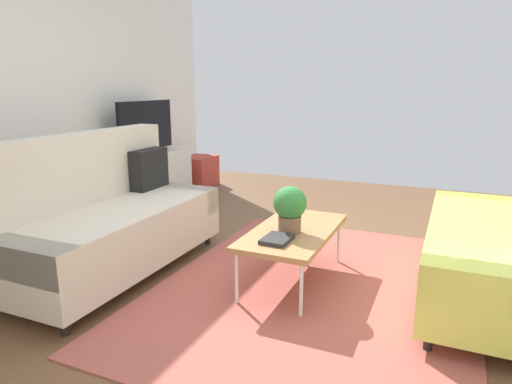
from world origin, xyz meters
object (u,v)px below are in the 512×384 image
at_px(couch_green, 506,241).
at_px(tv, 146,128).
at_px(bottle_0, 136,147).
at_px(potted_plant, 290,207).
at_px(bottle_1, 141,148).
at_px(vase_1, 122,150).
at_px(vase_0, 110,152).
at_px(coffee_table, 293,233).
at_px(tv_console, 148,178).
at_px(storage_trunk, 199,171).
at_px(table_book_0, 278,239).
at_px(couch_beige, 108,218).

height_order(couch_green, tv, tv).
bearing_deg(bottle_0, potted_plant, -118.90).
distance_m(bottle_0, bottle_1, 0.11).
distance_m(potted_plant, vase_1, 2.79).
bearing_deg(vase_1, bottle_1, -20.39).
bearing_deg(vase_0, couch_green, -99.29).
relative_size(coffee_table, potted_plant, 3.21).
distance_m(tv_console, bottle_0, 0.50).
distance_m(vase_1, bottle_0, 0.17).
distance_m(storage_trunk, vase_1, 1.58).
bearing_deg(bottle_1, couch_green, -105.65).
relative_size(coffee_table, vase_1, 7.00).
distance_m(tv_console, vase_1, 0.56).
bearing_deg(table_book_0, vase_1, 60.48).
distance_m(couch_beige, couch_green, 2.92).
relative_size(couch_beige, bottle_1, 12.13).
bearing_deg(vase_1, coffee_table, -114.00).
bearing_deg(potted_plant, tv, 57.07).
height_order(couch_beige, vase_0, couch_beige).
distance_m(couch_green, vase_1, 4.04).
bearing_deg(table_book_0, bottle_1, 55.51).
distance_m(coffee_table, bottle_0, 2.77).
xyz_separation_m(coffee_table, bottle_0, (1.27, 2.44, 0.36)).
distance_m(tv_console, vase_0, 0.71).
bearing_deg(tv, vase_0, 173.12).
xyz_separation_m(table_book_0, vase_1, (1.42, 2.51, 0.28)).
bearing_deg(table_book_0, bottle_0, 57.15).
bearing_deg(storage_trunk, vase_0, 174.90).
distance_m(couch_beige, table_book_0, 1.41).
bearing_deg(couch_green, vase_1, 78.30).
relative_size(couch_green, tv_console, 1.36).
xyz_separation_m(couch_beige, storage_trunk, (3.00, 0.96, -0.22)).
distance_m(coffee_table, potted_plant, 0.23).
xyz_separation_m(tv, vase_0, (-0.58, 0.07, -0.23)).
bearing_deg(storage_trunk, bottle_0, 177.45).
distance_m(couch_beige, potted_plant, 1.46).
xyz_separation_m(coffee_table, table_book_0, (-0.30, 0.01, 0.04)).
bearing_deg(bottle_1, storage_trunk, -2.76).
distance_m(potted_plant, vase_0, 2.72).
bearing_deg(potted_plant, couch_green, -75.75).
relative_size(tv_console, vase_1, 8.91).
bearing_deg(potted_plant, vase_1, 64.54).
height_order(tv, storage_trunk, tv).
bearing_deg(bottle_0, tv, 4.66).
distance_m(tv, table_book_0, 3.08).
height_order(couch_beige, tv_console, couch_beige).
relative_size(tv, bottle_0, 4.54).
relative_size(vase_1, bottle_1, 1.00).
bearing_deg(coffee_table, couch_beige, 105.24).
xyz_separation_m(tv_console, vase_0, (-0.58, 0.05, 0.40)).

